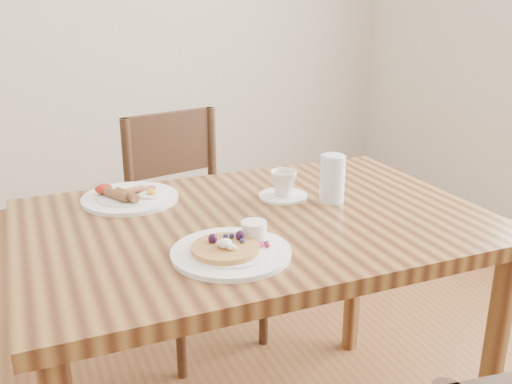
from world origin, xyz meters
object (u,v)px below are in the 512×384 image
at_px(chair_far, 190,219).
at_px(water_glass, 332,179).
at_px(pancake_plate, 232,249).
at_px(breakfast_plate, 129,197).
at_px(teacup_saucer, 283,186).
at_px(dining_table, 256,252).

relative_size(chair_far, water_glass, 6.62).
distance_m(pancake_plate, breakfast_plate, 0.47).
relative_size(breakfast_plate, teacup_saucer, 1.93).
bearing_deg(breakfast_plate, dining_table, -42.68).
distance_m(pancake_plate, water_glass, 0.44).
bearing_deg(breakfast_plate, chair_far, 55.19).
bearing_deg(pancake_plate, teacup_saucer, 48.13).
xyz_separation_m(chair_far, teacup_saucer, (0.12, -0.57, 0.29)).
bearing_deg(chair_far, water_glass, 96.94).
xyz_separation_m(dining_table, chair_far, (0.01, 0.68, -0.16)).
height_order(dining_table, pancake_plate, pancake_plate).
bearing_deg(pancake_plate, dining_table, 53.90).
xyz_separation_m(chair_far, breakfast_plate, (-0.30, -0.42, 0.27)).
distance_m(teacup_saucer, water_glass, 0.14).
bearing_deg(chair_far, breakfast_plate, 42.79).
bearing_deg(teacup_saucer, chair_far, 101.65).
xyz_separation_m(breakfast_plate, teacup_saucer, (0.41, -0.15, 0.02)).
height_order(pancake_plate, teacup_saucer, teacup_saucer).
bearing_deg(teacup_saucer, water_glass, -36.27).
distance_m(breakfast_plate, water_glass, 0.57).
bearing_deg(dining_table, pancake_plate, -126.10).
bearing_deg(water_glass, dining_table, -172.81).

